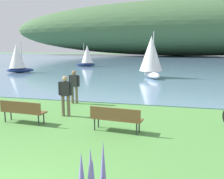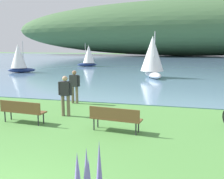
{
  "view_description": "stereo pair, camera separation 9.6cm",
  "coord_description": "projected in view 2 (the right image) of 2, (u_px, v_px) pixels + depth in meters",
  "views": [
    {
      "loc": [
        3.3,
        -3.25,
        2.94
      ],
      "look_at": [
        0.51,
        7.86,
        1.0
      ],
      "focal_mm": 41.36,
      "sensor_mm": 36.0,
      "label": 1
    },
    {
      "loc": [
        3.39,
        -3.22,
        2.94
      ],
      "look_at": [
        0.51,
        7.86,
        1.0
      ],
      "focal_mm": 41.36,
      "sensor_mm": 36.0,
      "label": 2
    }
  ],
  "objects": [
    {
      "name": "distant_hillside",
      "position": [
        184.0,
        28.0,
        76.02
      ],
      "size": [
        107.6,
        28.0,
        16.19
      ],
      "primitive_type": "ellipsoid",
      "color": "#42663D",
      "rests_on": "bay_water"
    },
    {
      "name": "park_bench_near_camera",
      "position": [
        115.0,
        117.0,
        8.85
      ],
      "size": [
        1.84,
        0.67,
        0.88
      ],
      "color": "brown",
      "rests_on": "ground"
    },
    {
      "name": "bay_water",
      "position": [
        162.0,
        61.0,
        51.5
      ],
      "size": [
        180.0,
        80.0,
        0.04
      ],
      "primitive_type": "cube",
      "color": "#5B7F9E",
      "rests_on": "ground"
    },
    {
      "name": "person_on_the_grass",
      "position": [
        65.0,
        93.0,
        10.81
      ],
      "size": [
        0.61,
        0.26,
        1.71
      ],
      "color": "#72604C",
      "rests_on": "ground"
    },
    {
      "name": "sailboat_toward_hillside",
      "position": [
        152.0,
        56.0,
        23.59
      ],
      "size": [
        2.77,
        3.66,
        4.17
      ],
      "color": "white",
      "rests_on": "bay_water"
    },
    {
      "name": "sailboat_far_off",
      "position": [
        19.0,
        58.0,
        28.28
      ],
      "size": [
        2.95,
        2.33,
        3.42
      ],
      "color": "navy",
      "rests_on": "bay_water"
    },
    {
      "name": "park_bench_further_along",
      "position": [
        22.0,
        110.0,
        9.86
      ],
      "size": [
        1.83,
        0.63,
        0.88
      ],
      "color": "brown",
      "rests_on": "ground"
    },
    {
      "name": "sailboat_mid_bay",
      "position": [
        89.0,
        56.0,
        36.99
      ],
      "size": [
        2.88,
        2.15,
        3.28
      ],
      "color": "navy",
      "rests_on": "bay_water"
    },
    {
      "name": "person_at_shoreline",
      "position": [
        75.0,
        85.0,
        13.21
      ],
      "size": [
        0.61,
        0.24,
        1.71
      ],
      "color": "#72604C",
      "rests_on": "ground"
    }
  ]
}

